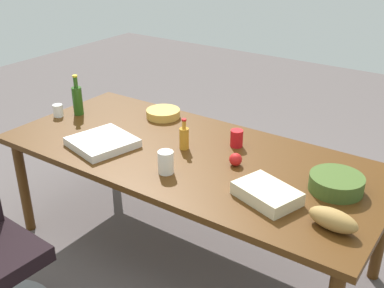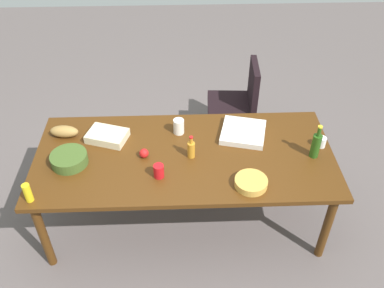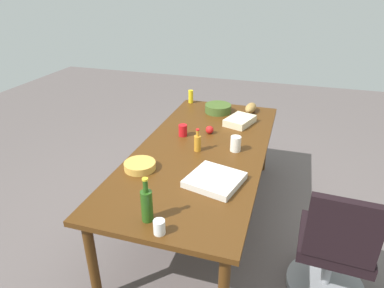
{
  "view_description": "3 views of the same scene",
  "coord_description": "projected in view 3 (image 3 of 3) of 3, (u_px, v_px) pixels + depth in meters",
  "views": [
    {
      "loc": [
        -1.49,
        2.12,
        2.06
      ],
      "look_at": [
        0.0,
        -0.04,
        0.8
      ],
      "focal_mm": 43.73,
      "sensor_mm": 36.0,
      "label": 1
    },
    {
      "loc": [
        -0.03,
        -2.54,
        3.01
      ],
      "look_at": [
        0.06,
        0.03,
        0.84
      ],
      "focal_mm": 39.38,
      "sensor_mm": 36.0,
      "label": 2
    },
    {
      "loc": [
        2.54,
        0.7,
        2.1
      ],
      "look_at": [
        0.06,
        -0.07,
        0.82
      ],
      "focal_mm": 31.62,
      "sensor_mm": 36.0,
      "label": 3
    }
  ],
  "objects": [
    {
      "name": "wine_bottle",
      "position": [
        147.0,
        204.0,
        2.03
      ],
      "size": [
        0.08,
        0.08,
        0.3
      ],
      "color": "#255015",
      "rests_on": "conference_table"
    },
    {
      "name": "office_chair",
      "position": [
        333.0,
        255.0,
        2.35
      ],
      "size": [
        0.56,
        0.56,
        0.94
      ],
      "color": "gray",
      "rests_on": "ground"
    },
    {
      "name": "apple_red",
      "position": [
        210.0,
        130.0,
        3.22
      ],
      "size": [
        0.09,
        0.09,
        0.08
      ],
      "primitive_type": "sphere",
      "rotation": [
        0.0,
        0.0,
        -0.23
      ],
      "color": "red",
      "rests_on": "conference_table"
    },
    {
      "name": "paper_cup",
      "position": [
        159.0,
        227.0,
        1.95
      ],
      "size": [
        0.08,
        0.08,
        0.09
      ],
      "primitive_type": "cylinder",
      "rotation": [
        0.0,
        0.0,
        0.23
      ],
      "color": "white",
      "rests_on": "conference_table"
    },
    {
      "name": "ground_plane",
      "position": [
        201.0,
        218.0,
        3.29
      ],
      "size": [
        10.0,
        10.0,
        0.0
      ],
      "primitive_type": "plane",
      "color": "#5E5453"
    },
    {
      "name": "mustard_bottle",
      "position": [
        191.0,
        97.0,
        4.0
      ],
      "size": [
        0.06,
        0.06,
        0.15
      ],
      "primitive_type": "cylinder",
      "rotation": [
        0.0,
        0.0,
        0.06
      ],
      "color": "yellow",
      "rests_on": "conference_table"
    },
    {
      "name": "mayo_jar",
      "position": [
        236.0,
        144.0,
        2.88
      ],
      "size": [
        0.1,
        0.1,
        0.13
      ],
      "primitive_type": "cylinder",
      "rotation": [
        0.0,
        0.0,
        0.07
      ],
      "color": "white",
      "rests_on": "conference_table"
    },
    {
      "name": "salad_bowl",
      "position": [
        218.0,
        108.0,
        3.73
      ],
      "size": [
        0.35,
        0.35,
        0.09
      ],
      "primitive_type": "cylinder",
      "rotation": [
        0.0,
        0.0,
        0.25
      ],
      "color": "#405923",
      "rests_on": "conference_table"
    },
    {
      "name": "conference_table",
      "position": [
        202.0,
        155.0,
        2.98
      ],
      "size": [
        2.41,
        1.09,
        0.76
      ],
      "color": "#4B2A0E",
      "rests_on": "ground"
    },
    {
      "name": "dressing_bottle",
      "position": [
        198.0,
        143.0,
        2.88
      ],
      "size": [
        0.06,
        0.06,
        0.2
      ],
      "color": "#C68223",
      "rests_on": "conference_table"
    },
    {
      "name": "pizza_box",
      "position": [
        215.0,
        180.0,
        2.44
      ],
      "size": [
        0.44,
        0.44,
        0.05
      ],
      "primitive_type": "cube",
      "rotation": [
        0.0,
        0.0,
        -0.24
      ],
      "color": "silver",
      "rests_on": "conference_table"
    },
    {
      "name": "chip_bowl",
      "position": [
        140.0,
        166.0,
        2.62
      ],
      "size": [
        0.3,
        0.3,
        0.06
      ],
      "primitive_type": "cylinder",
      "rotation": [
        0.0,
        0.0,
        0.25
      ],
      "color": "gold",
      "rests_on": "conference_table"
    },
    {
      "name": "sheet_cake",
      "position": [
        240.0,
        121.0,
        3.43
      ],
      "size": [
        0.37,
        0.31,
        0.07
      ],
      "primitive_type": "cube",
      "rotation": [
        0.0,
        0.0,
        -0.32
      ],
      "color": "beige",
      "rests_on": "conference_table"
    },
    {
      "name": "bread_loaf",
      "position": [
        251.0,
        108.0,
        3.72
      ],
      "size": [
        0.25,
        0.14,
        0.1
      ],
      "primitive_type": "ellipsoid",
      "rotation": [
        0.0,
        0.0,
        -0.11
      ],
      "color": "#A0783D",
      "rests_on": "conference_table"
    },
    {
      "name": "red_solo_cup",
      "position": [
        183.0,
        130.0,
        3.16
      ],
      "size": [
        0.09,
        0.09,
        0.11
      ],
      "primitive_type": "cylinder",
      "rotation": [
        0.0,
        0.0,
        -0.12
      ],
      "color": "red",
      "rests_on": "conference_table"
    }
  ]
}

